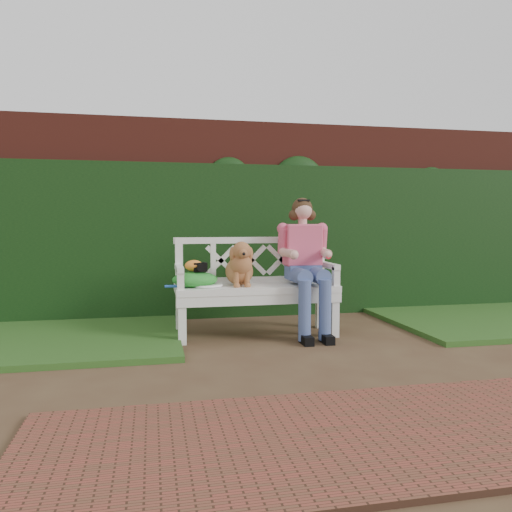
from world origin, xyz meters
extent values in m
plane|color=#432D1D|center=(0.00, 0.00, 0.00)|extent=(60.00, 60.00, 0.00)
cube|color=maroon|center=(0.00, 1.90, 1.10)|extent=(10.00, 0.30, 2.20)
cube|color=#16330F|center=(0.00, 1.68, 0.85)|extent=(10.00, 0.18, 1.70)
cube|color=#224219|center=(-2.40, 0.90, 0.03)|extent=(2.60, 2.00, 0.05)
cube|color=#224219|center=(2.40, 0.90, 0.03)|extent=(2.60, 2.00, 0.05)
cube|color=brown|center=(0.00, -1.60, 0.01)|extent=(4.00, 1.20, 0.03)
cube|color=black|center=(-0.91, 0.66, 0.66)|extent=(0.13, 0.10, 0.08)
ellipsoid|color=orange|center=(-0.96, 0.66, 0.67)|extent=(0.19, 0.16, 0.10)
camera|label=1|loc=(-1.33, -3.85, 1.07)|focal=35.00mm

